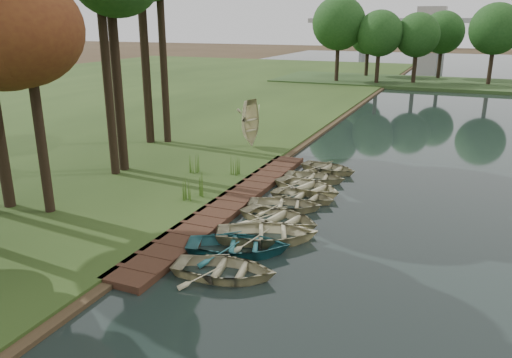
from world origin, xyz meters
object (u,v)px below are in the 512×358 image
at_px(stored_rowboat, 251,142).
at_px(rowboat_0, 224,267).
at_px(boardwalk, 231,203).
at_px(rowboat_1, 239,244).
at_px(rowboat_2, 267,231).

bearing_deg(stored_rowboat, rowboat_0, -142.16).
height_order(boardwalk, rowboat_0, rowboat_0).
relative_size(rowboat_1, rowboat_2, 0.96).
xyz_separation_m(rowboat_1, rowboat_2, (0.54, 1.37, 0.02)).
xyz_separation_m(rowboat_1, stored_rowboat, (-5.49, 13.69, 0.18)).
xyz_separation_m(boardwalk, rowboat_1, (2.33, -4.25, 0.28)).
bearing_deg(rowboat_0, rowboat_2, -13.84).
bearing_deg(stored_rowboat, rowboat_2, -136.65).
height_order(boardwalk, stored_rowboat, stored_rowboat).
bearing_deg(rowboat_2, rowboat_1, 136.62).
xyz_separation_m(rowboat_0, rowboat_1, (-0.30, 1.72, 0.03)).
distance_m(rowboat_1, rowboat_2, 1.48).
bearing_deg(rowboat_1, stored_rowboat, 2.81).
bearing_deg(rowboat_1, rowboat_0, 170.76).
distance_m(boardwalk, rowboat_0, 6.54).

